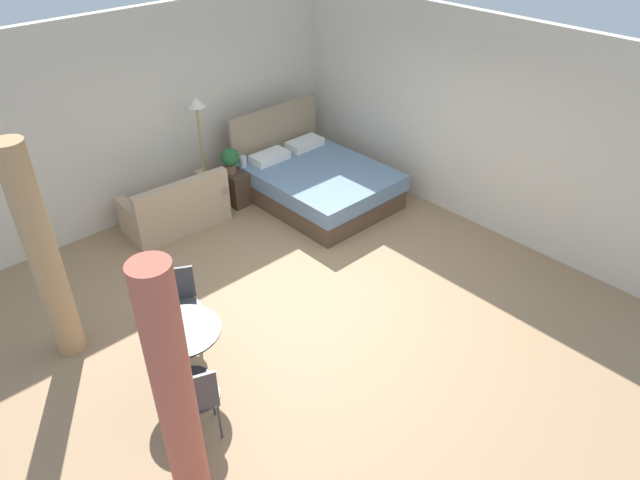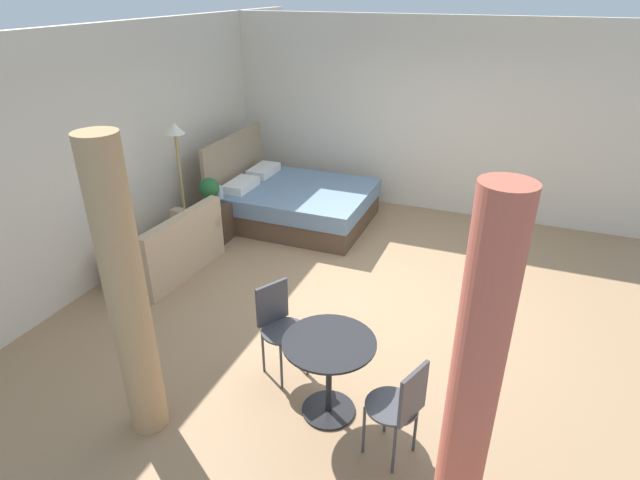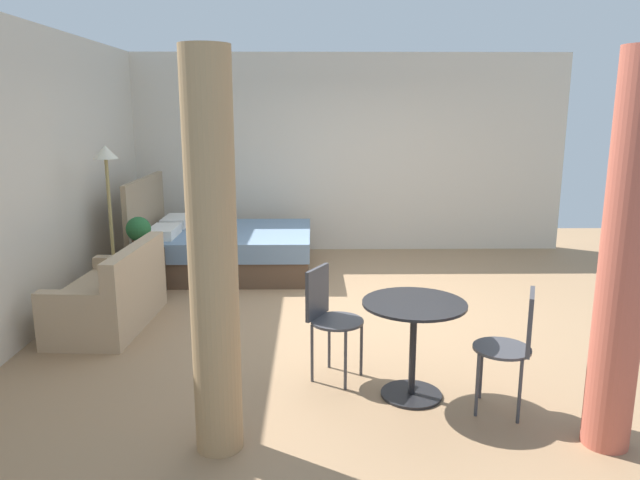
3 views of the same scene
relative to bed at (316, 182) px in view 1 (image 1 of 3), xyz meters
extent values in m
cube|color=#9E7A56|center=(-1.54, -1.69, -0.31)|extent=(8.66, 9.34, 0.02)
cube|color=beige|center=(-1.54, 1.47, 1.13)|extent=(8.66, 0.12, 2.86)
cube|color=beige|center=(1.28, -1.69, 1.13)|extent=(0.12, 6.34, 2.86)
cube|color=brown|center=(0.00, -0.08, -0.15)|extent=(1.62, 2.05, 0.31)
cube|color=slate|center=(0.00, -0.08, 0.12)|extent=(1.66, 2.09, 0.24)
cube|color=#997F60|center=(0.00, 0.97, 0.31)|extent=(1.68, 0.06, 1.22)
cube|color=white|center=(-0.36, 0.66, 0.30)|extent=(0.58, 0.32, 0.12)
cube|color=white|center=(0.36, 0.66, 0.30)|extent=(0.58, 0.32, 0.12)
cube|color=tan|center=(-1.97, 0.84, -0.10)|extent=(1.43, 0.81, 0.41)
cube|color=tan|center=(-1.98, 0.54, 0.30)|extent=(1.40, 0.21, 0.39)
cube|color=tan|center=(-1.34, 0.80, 0.17)|extent=(0.18, 0.74, 0.12)
cube|color=tan|center=(-2.59, 0.87, 0.17)|extent=(0.18, 0.74, 0.12)
cube|color=#473323|center=(-0.90, 0.73, -0.04)|extent=(0.42, 0.37, 0.52)
cylinder|color=brown|center=(-1.00, 0.78, 0.28)|extent=(0.16, 0.16, 0.14)
sphere|color=#235B2D|center=(-1.00, 0.78, 0.47)|extent=(0.27, 0.27, 0.27)
cylinder|color=silver|center=(-0.78, 0.77, 0.31)|extent=(0.11, 0.11, 0.19)
cylinder|color=#99844C|center=(-1.34, 0.96, -0.29)|extent=(0.29, 0.29, 0.02)
cylinder|color=#99844C|center=(-1.34, 0.96, 0.49)|extent=(0.04, 0.04, 1.55)
cone|color=beige|center=(-1.34, 0.96, 1.34)|extent=(0.25, 0.25, 0.14)
cylinder|color=black|center=(-3.47, -1.89, -0.29)|extent=(0.45, 0.45, 0.02)
cylinder|color=black|center=(-3.47, -1.89, 0.05)|extent=(0.05, 0.05, 0.71)
cylinder|color=black|center=(-3.47, -1.89, 0.41)|extent=(0.75, 0.75, 0.02)
cylinder|color=#3F3F44|center=(-3.51, -2.38, -0.08)|extent=(0.02, 0.02, 0.45)
cylinder|color=#3F3F44|center=(-3.77, -2.28, -0.08)|extent=(0.02, 0.02, 0.45)
cylinder|color=#3F3F44|center=(-3.61, -2.64, -0.08)|extent=(0.02, 0.02, 0.45)
cylinder|color=#3F3F44|center=(-3.87, -2.54, -0.08)|extent=(0.02, 0.02, 0.45)
cylinder|color=#3F3F44|center=(-3.69, -2.46, 0.16)|extent=(0.51, 0.51, 0.02)
cube|color=#3F3F44|center=(-3.75, -2.62, 0.38)|extent=(0.31, 0.14, 0.41)
cylinder|color=#3F3F44|center=(-3.36, -1.40, -0.07)|extent=(0.02, 0.02, 0.46)
cylinder|color=#3F3F44|center=(-3.11, -1.54, -0.07)|extent=(0.02, 0.02, 0.46)
cylinder|color=#3F3F44|center=(-3.22, -1.15, -0.07)|extent=(0.02, 0.02, 0.46)
cylinder|color=#3F3F44|center=(-2.97, -1.29, -0.07)|extent=(0.02, 0.02, 0.46)
cylinder|color=#3F3F44|center=(-3.17, -1.35, 0.17)|extent=(0.56, 0.56, 0.02)
cube|color=#3F3F44|center=(-3.08, -1.20, 0.38)|extent=(0.30, 0.19, 0.40)
cylinder|color=#C15B47|center=(-4.12, -3.01, 0.91)|extent=(0.29, 0.29, 2.42)
cylinder|color=tan|center=(-4.12, -0.58, 0.91)|extent=(0.29, 0.29, 2.42)
camera|label=1|loc=(-5.26, -5.75, 4.16)|focal=32.48mm
camera|label=2|loc=(-6.53, -3.03, 2.94)|focal=29.01mm
camera|label=3|loc=(-7.49, -1.16, 1.77)|focal=33.29mm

